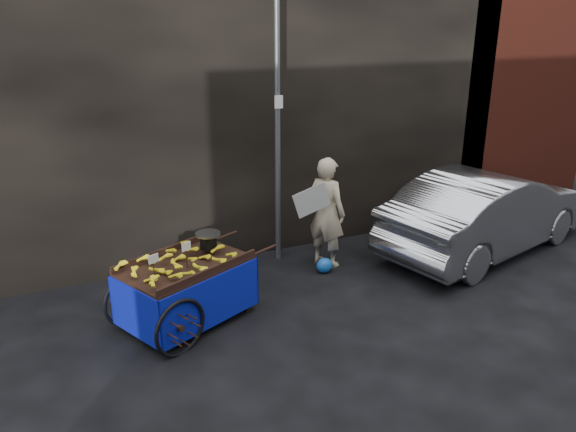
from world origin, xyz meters
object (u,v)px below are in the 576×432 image
banana_cart (182,272)px  vendor (326,212)px  parked_car (488,211)px  plastic_bag (325,265)px

banana_cart → vendor: (2.36, 0.81, 0.15)m
vendor → parked_car: size_ratio=0.42×
banana_cart → plastic_bag: (2.20, 0.54, -0.57)m
banana_cart → parked_car: parked_car is taller
banana_cart → parked_car: (4.92, 0.26, -0.04)m
banana_cart → plastic_bag: 2.34m
parked_car → plastic_bag: bearing=69.5°
banana_cart → plastic_bag: bearing=-10.7°
vendor → plastic_bag: vendor is taller
vendor → banana_cart: bearing=80.0°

